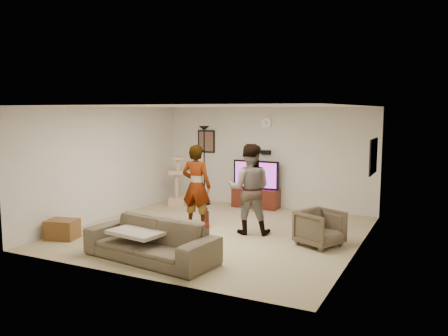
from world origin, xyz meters
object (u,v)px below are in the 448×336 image
at_px(cat_tree, 177,181).
at_px(beer_bottle, 207,219).
at_px(floor_lamp, 204,165).
at_px(sofa, 151,240).
at_px(person_left, 196,186).
at_px(armchair, 320,228).
at_px(tv_stand, 256,198).
at_px(person_right, 249,189).
at_px(tv, 256,175).
at_px(side_table, 62,229).

height_order(cat_tree, beer_bottle, cat_tree).
height_order(floor_lamp, sofa, floor_lamp).
xyz_separation_m(person_left, armchair, (2.65, -0.19, -0.54)).
xyz_separation_m(tv_stand, person_right, (0.79, -2.30, 0.65)).
bearing_deg(tv_stand, floor_lamp, -171.50).
xyz_separation_m(person_left, beer_bottle, (1.41, -2.16, -0.08)).
relative_size(floor_lamp, person_left, 1.17).
height_order(sofa, beer_bottle, beer_bottle).
bearing_deg(tv_stand, cat_tree, -161.82).
bearing_deg(cat_tree, tv_stand, 18.18).
height_order(tv_stand, beer_bottle, beer_bottle).
relative_size(person_right, sofa, 0.79).
relative_size(tv, beer_bottle, 4.74).
bearing_deg(tv_stand, person_left, -99.15).
relative_size(tv, floor_lamp, 0.58).
bearing_deg(floor_lamp, beer_bottle, -60.96).
relative_size(person_left, side_table, 3.12).
xyz_separation_m(floor_lamp, beer_bottle, (2.39, -4.30, -0.23)).
distance_m(floor_lamp, person_right, 3.00).
distance_m(person_left, sofa, 2.26).
height_order(person_left, person_right, person_right).
height_order(floor_lamp, person_left, floor_lamp).
relative_size(person_left, person_right, 0.97).
bearing_deg(cat_tree, sofa, -63.59).
bearing_deg(floor_lamp, cat_tree, -143.03).
bearing_deg(tv, armchair, -48.07).
bearing_deg(side_table, tv_stand, 62.26).
bearing_deg(person_right, floor_lamp, -61.79).
bearing_deg(person_right, cat_tree, -48.97).
relative_size(cat_tree, beer_bottle, 5.05).
xyz_separation_m(person_right, side_table, (-3.02, -1.93, -0.70)).
xyz_separation_m(sofa, beer_bottle, (1.04, 0.00, 0.45)).
bearing_deg(beer_bottle, sofa, 180.00).
bearing_deg(person_left, tv, -103.54).
xyz_separation_m(cat_tree, person_left, (1.55, -1.71, 0.23)).
bearing_deg(tv, beer_bottle, -77.08).
bearing_deg(cat_tree, floor_lamp, 36.97).
xyz_separation_m(tv_stand, sofa, (-0.01, -4.50, 0.09)).
bearing_deg(cat_tree, tv, 18.18).
bearing_deg(floor_lamp, tv_stand, 8.50).
xyz_separation_m(sofa, armchair, (2.28, 1.97, -0.00)).
xyz_separation_m(person_left, person_right, (1.17, 0.04, 0.02)).
distance_m(person_right, beer_bottle, 2.22).
xyz_separation_m(cat_tree, armchair, (4.20, -1.89, -0.31)).
bearing_deg(person_right, beer_bottle, 78.70).
relative_size(tv_stand, beer_bottle, 4.62).
bearing_deg(tv_stand, beer_bottle, -77.08).
height_order(tv_stand, side_table, tv_stand).
relative_size(floor_lamp, sofa, 0.90).
bearing_deg(sofa, tv_stand, 97.36).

